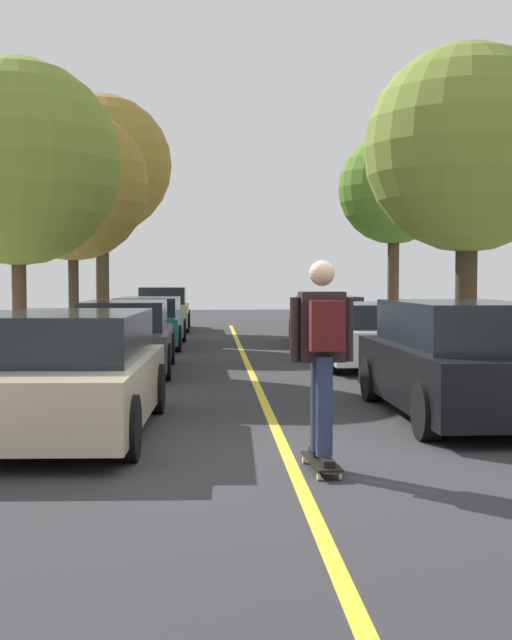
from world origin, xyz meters
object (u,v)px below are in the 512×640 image
object	(u,v)px
parked_car_left_nearest	(68,373)
fire_hydrant	(454,345)
parked_car_left_near	(125,337)
street_tree_left_far	(102,166)
skateboarder	(322,347)
street_tree_left_near	(72,185)
parked_car_left_farthest	(163,309)
street_tree_right_near	(394,189)
street_tree_left_nearest	(17,163)
parked_car_right_near	(365,334)
street_tree_right_nearest	(468,150)
parked_car_left_far	(148,322)
parked_car_right_far	(328,321)
skateboard	(321,462)
parked_car_right_nearest	(460,361)

from	to	relation	value
parked_car_left_nearest	fire_hydrant	xyz separation A→B (m)	(6.23, 6.18, -0.19)
parked_car_left_near	street_tree_left_far	bearing A→B (deg)	99.00
fire_hydrant	skateboarder	distance (m)	9.03
street_tree_left_near	street_tree_left_far	bearing A→B (deg)	90.00
parked_car_left_farthest	street_tree_right_near	size ratio (longest dim) A/B	0.80
street_tree_left_nearest	fire_hydrant	size ratio (longest dim) A/B	8.13
parked_car_right_near	street_tree_right_nearest	distance (m)	4.17
skateboarder	parked_car_right_near	bearing A→B (deg)	77.23
parked_car_left_far	parked_car_right_far	distance (m)	4.74
parked_car_left_nearest	fire_hydrant	size ratio (longest dim) A/B	6.19
parked_car_left_near	street_tree_right_near	world-z (taller)	street_tree_right_near
street_tree_left_far	skateboard	xyz separation A→B (m)	(4.58, -20.83, -5.40)
street_tree_right_nearest	skateboard	distance (m)	10.78
parked_car_right_near	street_tree_right_near	size ratio (longest dim) A/B	0.80
parked_car_right_near	street_tree_left_nearest	bearing A→B (deg)	-173.27
parked_car_right_far	skateboard	bearing A→B (deg)	-98.19
street_tree_left_nearest	street_tree_left_far	xyz separation A→B (m)	(0.00, 12.31, 1.58)
street_tree_left_near	parked_car_left_farthest	bearing A→B (deg)	73.26
parked_car_left_near	skateboarder	xyz separation A→B (m)	(2.61, -8.44, 0.48)
street_tree_left_far	street_tree_left_nearest	bearing A→B (deg)	-90.00
parked_car_left_farthest	street_tree_right_near	distance (m)	9.41
parked_car_left_nearest	parked_car_left_far	bearing A→B (deg)	90.01
skateboarder	street_tree_left_near	bearing A→B (deg)	107.13
parked_car_left_far	parked_car_left_farthest	bearing A→B (deg)	90.01
parked_car_left_far	street_tree_right_near	xyz separation A→B (m)	(6.70, 1.41, 3.59)
parked_car_right_near	street_tree_left_far	world-z (taller)	street_tree_left_far
street_tree_left_near	fire_hydrant	xyz separation A→B (m)	(8.20, -6.61, -3.70)
skateboard	parked_car_left_nearest	bearing A→B (deg)	141.93
parked_car_left_far	parked_car_right_nearest	distance (m)	12.45
parked_car_right_near	parked_car_right_far	xyz separation A→B (m)	(-0.00, 5.42, -0.00)
parked_car_right_near	parked_car_left_nearest	bearing A→B (deg)	-123.03
parked_car_left_far	street_tree_right_near	distance (m)	7.73
parked_car_right_far	skateboarder	bearing A→B (deg)	-98.16
parked_car_left_nearest	parked_car_right_far	bearing A→B (deg)	69.57
parked_car_left_near	skateboarder	size ratio (longest dim) A/B	2.34
street_tree_left_near	parked_car_right_far	bearing A→B (deg)	-0.78
parked_car_right_nearest	skateboarder	world-z (taller)	skateboarder
street_tree_right_nearest	fire_hydrant	world-z (taller)	street_tree_right_nearest
parked_car_left_far	street_tree_left_far	size ratio (longest dim) A/B	0.61
parked_car_left_farthest	skateboarder	bearing A→B (deg)	-83.04
parked_car_left_far	street_tree_left_far	distance (m)	8.32
parked_car_right_near	skateboard	size ratio (longest dim) A/B	5.29
street_tree_right_nearest	street_tree_left_near	bearing A→B (deg)	146.30
parked_car_left_far	street_tree_left_near	bearing A→B (deg)	166.80
fire_hydrant	skateboard	world-z (taller)	fire_hydrant
parked_car_left_near	parked_car_right_near	distance (m)	4.82
parked_car_left_nearest	street_tree_right_near	distance (m)	15.68
street_tree_right_near	fire_hydrant	size ratio (longest dim) A/B	8.08
parked_car_left_nearest	skateboard	distance (m)	3.36
parked_car_left_far	street_tree_right_nearest	xyz separation A→B (m)	(6.70, -5.32, 3.66)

